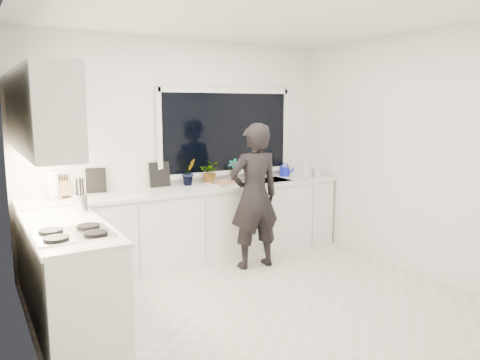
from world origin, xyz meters
TOP-DOWN VIEW (x-y plane):
  - floor at (0.00, 0.00)m, footprint 4.00×3.50m
  - wall_back at (0.00, 1.76)m, footprint 4.00×0.02m
  - wall_left at (-2.01, 0.00)m, footprint 0.02×3.50m
  - wall_right at (2.01, 0.00)m, footprint 0.02×3.50m
  - ceiling at (0.00, 0.00)m, footprint 4.00×3.50m
  - window at (0.60, 1.73)m, footprint 1.80×0.02m
  - base_cabinets_back at (0.00, 1.45)m, footprint 3.92×0.58m
  - base_cabinets_left at (-1.67, 0.35)m, footprint 0.58×1.60m
  - countertop_back at (0.00, 1.44)m, footprint 3.94×0.62m
  - countertop_left at (-1.67, 0.35)m, footprint 0.62×1.60m
  - upper_cabinets at (-1.79, 0.70)m, footprint 0.34×2.10m
  - sink at (1.05, 1.45)m, footprint 0.58×0.42m
  - faucet at (1.05, 1.65)m, footprint 0.03×0.03m
  - stovetop at (-1.69, -0.00)m, footprint 0.56×0.48m
  - person at (0.51, 0.90)m, footprint 0.65×0.46m
  - pizza_tray at (0.37, 1.42)m, footprint 0.49×0.42m
  - pizza at (0.37, 1.42)m, footprint 0.45×0.38m
  - watering_can at (1.46, 1.61)m, footprint 0.18×0.18m
  - paper_towel_roll at (-1.58, 1.55)m, footprint 0.11×0.11m
  - knife_block at (-1.47, 1.59)m, footprint 0.13×0.10m
  - utensil_crock at (-1.46, 0.80)m, footprint 0.17×0.17m
  - picture_frame_large at (-1.10, 1.69)m, footprint 0.22×0.07m
  - picture_frame_small at (-0.35, 1.69)m, footprint 0.25×0.03m
  - herb_plants at (0.44, 1.61)m, footprint 1.16×0.32m
  - soap_bottles at (1.63, 1.30)m, footprint 0.30×0.14m

SIDE VIEW (x-z plane):
  - floor at x=0.00m, z-range -0.02..0.00m
  - base_cabinets_back at x=0.00m, z-range 0.00..0.88m
  - base_cabinets_left at x=-1.67m, z-range 0.00..0.88m
  - person at x=0.51m, z-range 0.00..1.70m
  - sink at x=1.05m, z-range 0.80..0.94m
  - countertop_back at x=0.00m, z-range 0.88..0.92m
  - countertop_left at x=-1.67m, z-range 0.88..0.92m
  - stovetop at x=-1.69m, z-range 0.92..0.95m
  - pizza_tray at x=0.37m, z-range 0.92..0.95m
  - pizza at x=0.37m, z-range 0.95..0.96m
  - watering_can at x=1.46m, z-range 0.92..1.05m
  - utensil_crock at x=-1.46m, z-range 0.92..1.08m
  - faucet at x=1.05m, z-range 0.92..1.14m
  - knife_block at x=-1.47m, z-range 0.92..1.14m
  - paper_towel_roll at x=-1.58m, z-range 0.92..1.18m
  - soap_bottles at x=1.63m, z-range 0.91..1.20m
  - picture_frame_large at x=-1.10m, z-range 0.92..1.20m
  - picture_frame_small at x=-0.35m, z-range 0.92..1.22m
  - herb_plants at x=0.44m, z-range 0.91..1.23m
  - wall_back at x=0.00m, z-range 0.00..2.70m
  - wall_left at x=-2.01m, z-range 0.00..2.70m
  - wall_right at x=2.01m, z-range 0.00..2.70m
  - window at x=0.60m, z-range 1.05..2.05m
  - upper_cabinets at x=-1.79m, z-range 1.50..2.20m
  - ceiling at x=0.00m, z-range 2.70..2.72m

